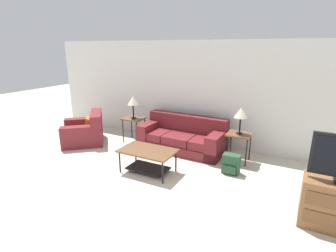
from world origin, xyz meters
TOP-DOWN VIEW (x-y plane):
  - ground_plane at (0.00, 0.00)m, footprint 24.00×24.00m
  - wall_back at (0.00, 4.29)m, footprint 9.10×0.06m
  - couch at (-0.17, 3.68)m, footprint 2.11×0.96m
  - armchair at (-2.66, 2.94)m, footprint 1.44×1.45m
  - coffee_table at (-0.27, 2.24)m, footprint 1.10×0.68m
  - side_table_left at (-1.56, 3.61)m, footprint 0.51×0.47m
  - side_table_right at (1.21, 3.61)m, footprint 0.51×0.47m
  - table_lamp_left at (-1.56, 3.61)m, footprint 0.28×0.28m
  - table_lamp_right at (1.21, 3.61)m, footprint 0.28×0.28m
  - backpack at (1.23, 2.97)m, footprint 0.33×0.28m

SIDE VIEW (x-z plane):
  - ground_plane at x=0.00m, z-range 0.00..0.00m
  - backpack at x=1.23m, z-range -0.01..0.39m
  - armchair at x=-2.66m, z-range -0.11..0.69m
  - couch at x=-0.17m, z-range -0.11..0.71m
  - coffee_table at x=-0.27m, z-range 0.11..0.59m
  - side_table_left at x=-1.56m, z-range 0.25..0.89m
  - side_table_right at x=1.21m, z-range 0.25..0.89m
  - table_lamp_left at x=-1.56m, z-range 0.81..1.39m
  - table_lamp_right at x=1.21m, z-range 0.81..1.39m
  - wall_back at x=0.00m, z-range 0.00..2.60m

